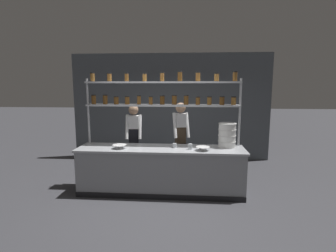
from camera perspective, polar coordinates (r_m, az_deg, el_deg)
name	(u,v)px	position (r m, az deg, el deg)	size (l,w,h in m)	color
ground_plane	(161,192)	(5.49, -1.54, -14.14)	(40.00, 40.00, 0.00)	#3D3D42
back_wall	(170,107)	(7.65, 0.42, 4.17)	(5.71, 0.12, 3.05)	#4C5156
prep_counter	(161,170)	(5.33, -1.56, -9.59)	(3.31, 0.76, 0.92)	gray
spice_shelf_unit	(162,97)	(5.39, -1.22, 6.44)	(3.19, 0.28, 2.42)	#ADAFB5
chef_left	(134,137)	(5.98, -7.41, -2.35)	(0.38, 0.31, 1.71)	black
chef_center	(180,135)	(5.93, 2.73, -2.00)	(0.41, 0.35, 1.77)	black
container_stack	(227,135)	(5.37, 12.74, -1.93)	(0.36, 0.36, 0.48)	white
prep_bowl_near_left	(120,147)	(5.23, -10.50, -4.44)	(0.27, 0.27, 0.07)	white
prep_bowl_center_front	(203,149)	(5.03, 7.58, -4.92)	(0.27, 0.27, 0.07)	white
serving_cup_front	(175,145)	(5.21, 1.43, -4.26)	(0.08, 0.08, 0.09)	#B2B7BC
serving_cup_by_board	(190,147)	(5.10, 4.87, -4.47)	(0.08, 0.08, 0.11)	#B2B7BC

